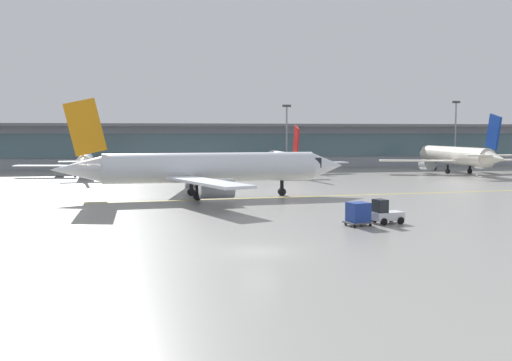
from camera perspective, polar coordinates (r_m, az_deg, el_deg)
The scene contains 12 objects.
ground_plane at distance 37.49m, azimuth 0.30°, elevation -7.08°, with size 400.00×400.00×0.00m, color gray.
taxiway_centreline_stripe at distance 66.53m, azimuth -4.30°, elevation -1.88°, with size 110.00×0.36×0.01m, color yellow.
terminal_concourse at distance 126.95m, azimuth -6.67°, elevation 3.49°, with size 169.60×11.00×9.60m.
gate_airplane_1 at distance 106.68m, azimuth -16.60°, elevation 1.82°, with size 23.95×25.87×8.56m.
gate_airplane_2 at distance 108.09m, azimuth 2.71°, elevation 2.11°, with size 25.12×26.92×8.94m.
gate_airplane_3 at distance 115.85m, azimuth 19.17°, elevation 2.32°, with size 30.65×32.90×10.92m.
taxiing_regional_jet at distance 68.12m, azimuth -4.84°, elevation 1.20°, with size 35.00×32.39×11.59m.
baggage_tug at distance 49.88m, azimuth 12.71°, elevation -3.19°, with size 2.85×2.10×2.10m.
cargo_dolly_lead at distance 48.37m, azimuth 10.10°, elevation -3.20°, with size 2.41×2.03×1.94m.
apron_light_mast_1 at distance 118.91m, azimuth -16.60°, elevation 4.25°, with size 1.80×0.36×12.68m.
apron_light_mast_2 at distance 120.53m, azimuth 3.05°, elevation 4.64°, with size 1.80×0.36×13.50m.
apron_light_mast_3 at distance 135.75m, azimuth 19.18°, elevation 4.66°, with size 1.80×0.36×14.70m.
Camera 1 is at (-6.23, -36.16, 7.71)m, focal length 40.30 mm.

